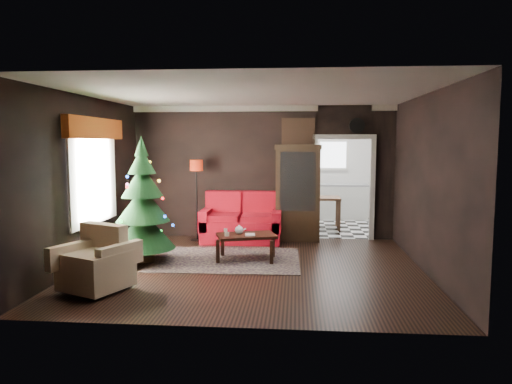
# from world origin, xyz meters

# --- Properties ---
(floor) EXTENTS (5.50, 5.50, 0.00)m
(floor) POSITION_xyz_m (0.00, 0.00, 0.00)
(floor) COLOR black
(floor) RESTS_ON ground
(ceiling) EXTENTS (5.50, 5.50, 0.00)m
(ceiling) POSITION_xyz_m (0.00, 0.00, 2.80)
(ceiling) COLOR white
(ceiling) RESTS_ON ground
(wall_back) EXTENTS (5.50, 0.00, 5.50)m
(wall_back) POSITION_xyz_m (0.00, 2.50, 1.40)
(wall_back) COLOR black
(wall_back) RESTS_ON ground
(wall_front) EXTENTS (5.50, 0.00, 5.50)m
(wall_front) POSITION_xyz_m (0.00, -2.50, 1.40)
(wall_front) COLOR black
(wall_front) RESTS_ON ground
(wall_left) EXTENTS (0.00, 5.50, 5.50)m
(wall_left) POSITION_xyz_m (-2.75, 0.00, 1.40)
(wall_left) COLOR black
(wall_left) RESTS_ON ground
(wall_right) EXTENTS (0.00, 5.50, 5.50)m
(wall_right) POSITION_xyz_m (2.75, 0.00, 1.40)
(wall_right) COLOR black
(wall_right) RESTS_ON ground
(doorway) EXTENTS (1.10, 0.10, 2.10)m
(doorway) POSITION_xyz_m (1.70, 2.50, 1.05)
(doorway) COLOR silver
(doorway) RESTS_ON ground
(left_window) EXTENTS (0.05, 1.60, 1.40)m
(left_window) POSITION_xyz_m (-2.71, 0.20, 1.45)
(left_window) COLOR white
(left_window) RESTS_ON wall_left
(valance) EXTENTS (0.12, 2.10, 0.35)m
(valance) POSITION_xyz_m (-2.63, 0.20, 2.27)
(valance) COLOR #AA4414
(valance) RESTS_ON wall_left
(kitchen_floor) EXTENTS (3.00, 3.00, 0.00)m
(kitchen_floor) POSITION_xyz_m (1.70, 4.00, 0.00)
(kitchen_floor) COLOR white
(kitchen_floor) RESTS_ON ground
(kitchen_window) EXTENTS (0.70, 0.06, 0.70)m
(kitchen_window) POSITION_xyz_m (1.70, 5.45, 1.70)
(kitchen_window) COLOR white
(kitchen_window) RESTS_ON ground
(rug) EXTENTS (2.57, 1.90, 0.01)m
(rug) POSITION_xyz_m (-0.49, 0.49, 0.01)
(rug) COLOR #633D4E
(rug) RESTS_ON ground
(loveseat) EXTENTS (1.70, 0.90, 1.00)m
(loveseat) POSITION_xyz_m (-0.40, 2.05, 0.50)
(loveseat) COLOR maroon
(loveseat) RESTS_ON ground
(curio_cabinet) EXTENTS (0.90, 0.45, 1.90)m
(curio_cabinet) POSITION_xyz_m (0.75, 2.27, 0.95)
(curio_cabinet) COLOR black
(curio_cabinet) RESTS_ON ground
(floor_lamp) EXTENTS (0.38, 0.38, 1.69)m
(floor_lamp) POSITION_xyz_m (-1.34, 2.11, 0.83)
(floor_lamp) COLOR black
(floor_lamp) RESTS_ON ground
(christmas_tree) EXTENTS (1.28, 1.28, 2.05)m
(christmas_tree) POSITION_xyz_m (-1.86, 0.21, 1.05)
(christmas_tree) COLOR black
(christmas_tree) RESTS_ON ground
(armchair) EXTENTS (1.08, 1.08, 0.83)m
(armchair) POSITION_xyz_m (-2.02, -1.35, 0.46)
(armchair) COLOR tan
(armchair) RESTS_ON ground
(coffee_table) EXTENTS (1.12, 0.86, 0.44)m
(coffee_table) POSITION_xyz_m (-0.13, 0.50, 0.23)
(coffee_table) COLOR black
(coffee_table) RESTS_ON rug
(teapot) EXTENTS (0.21, 0.21, 0.16)m
(teapot) POSITION_xyz_m (-0.26, 0.49, 0.53)
(teapot) COLOR silver
(teapot) RESTS_ON coffee_table
(cup_a) EXTENTS (0.07, 0.07, 0.06)m
(cup_a) POSITION_xyz_m (-0.53, 0.71, 0.48)
(cup_a) COLOR white
(cup_a) RESTS_ON coffee_table
(cup_b) EXTENTS (0.09, 0.09, 0.07)m
(cup_b) POSITION_xyz_m (-0.44, 0.32, 0.49)
(cup_b) COLOR silver
(cup_b) RESTS_ON coffee_table
(book) EXTENTS (0.17, 0.04, 0.23)m
(book) POSITION_xyz_m (-0.14, 0.42, 0.57)
(book) COLOR #836349
(book) RESTS_ON coffee_table
(wall_clock) EXTENTS (0.32, 0.32, 0.06)m
(wall_clock) POSITION_xyz_m (1.95, 2.45, 2.38)
(wall_clock) COLOR white
(wall_clock) RESTS_ON wall_back
(painting) EXTENTS (0.62, 0.05, 0.52)m
(painting) POSITION_xyz_m (0.75, 2.46, 2.25)
(painting) COLOR tan
(painting) RESTS_ON wall_back
(kitchen_counter) EXTENTS (1.80, 0.60, 0.90)m
(kitchen_counter) POSITION_xyz_m (1.70, 5.20, 0.45)
(kitchen_counter) COLOR silver
(kitchen_counter) RESTS_ON ground
(kitchen_table) EXTENTS (0.70, 0.70, 0.75)m
(kitchen_table) POSITION_xyz_m (1.40, 3.70, 0.38)
(kitchen_table) COLOR brown
(kitchen_table) RESTS_ON ground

